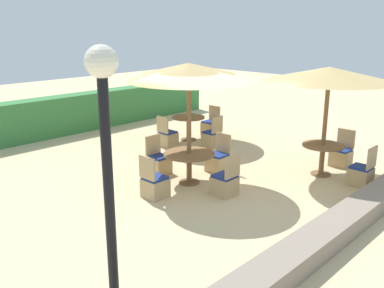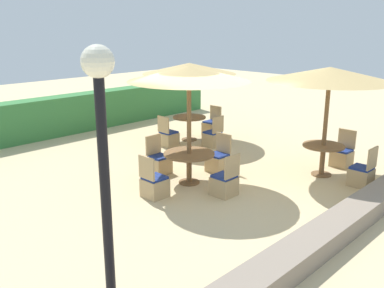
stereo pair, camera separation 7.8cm
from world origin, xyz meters
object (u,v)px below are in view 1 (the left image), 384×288
round_table_center (189,159)px  patio_chair_center_west (155,185)px  lamp_post (105,135)px  parasol_front_right (329,74)px  parasol_center (189,74)px  patio_chair_center_east (218,161)px  patio_chair_front_right_east (341,156)px  patio_chair_front_right_south (361,174)px  patio_chair_center_south (225,183)px  patio_chair_center_north (159,163)px  round_table_back_right (188,122)px  round_table_front_right (323,152)px  parasol_back_right (188,69)px  patio_chair_back_right_east (211,127)px  patio_chair_back_right_west (168,138)px  patio_chair_back_right_south (212,138)px

round_table_center → patio_chair_center_west: size_ratio=1.24×
lamp_post → parasol_front_right: size_ratio=1.16×
parasol_center → patio_chair_center_east: (1.07, 0.05, -2.22)m
patio_chair_front_right_east → parasol_front_right: bearing=87.7°
patio_chair_center_west → patio_chair_front_right_south: bearing=52.1°
patio_chair_front_right_south → patio_chair_center_east: 3.31m
lamp_post → patio_chair_center_south: lamp_post is taller
patio_chair_center_west → patio_chair_center_north: bearing=134.7°
round_table_back_right → patio_chair_front_right_east: (0.90, -4.59, -0.32)m
lamp_post → patio_chair_center_north: (3.94, 3.58, -2.09)m
round_table_back_right → patio_chair_center_west: size_ratio=1.10×
patio_chair_front_right_south → parasol_center: 4.46m
lamp_post → round_table_front_right: 6.86m
patio_chair_center_north → patio_chair_center_west: 1.48m
parasol_front_right → patio_chair_center_north: size_ratio=3.07×
patio_chair_center_south → patio_chair_center_east: same height
patio_chair_front_right_east → parasol_back_right: bearing=11.1°
patio_chair_back_right_east → round_table_center: patio_chair_back_right_east is taller
patio_chair_back_right_west → patio_chair_center_west: bearing=-47.1°
parasol_front_right → patio_chair_center_west: (-3.71, 1.86, -2.15)m
round_table_back_right → patio_chair_center_north: patio_chair_center_north is taller
parasol_front_right → parasol_center: bearing=143.8°
lamp_post → patio_chair_front_right_east: lamp_post is taller
round_table_front_right → parasol_center: 3.76m
patio_chair_front_right_east → patio_chair_center_north: same height
patio_chair_center_south → round_table_front_right: bearing=-18.2°
patio_chair_back_right_south → parasol_center: size_ratio=0.35×
round_table_center → patio_chair_front_right_east: bearing=-28.6°
patio_chair_back_right_west → parasol_back_right: bearing=93.1°
parasol_center → lamp_post: bearing=-147.0°
patio_chair_back_right_east → patio_chair_front_right_south: bearing=168.5°
parasol_center → patio_chair_center_east: size_ratio=2.87×
parasol_back_right → patio_chair_center_south: size_ratio=3.04×
patio_chair_center_west → patio_chair_center_east: 2.17m
round_table_front_right → patio_chair_center_east: size_ratio=1.05×
round_table_back_right → patio_chair_front_right_east: 4.69m
patio_chair_front_right_east → patio_chair_center_west: 5.05m
patio_chair_center_north → round_table_back_right: bearing=-148.8°
parasol_center → patio_chair_center_north: parasol_center is taller
round_table_back_right → round_table_center: size_ratio=0.89×
patio_chair_front_right_east → patio_chair_center_south: (-3.58, 0.90, 0.00)m
patio_chair_center_north → patio_chair_center_east: (1.12, -0.94, 0.00)m
patio_chair_center_east → patio_chair_back_right_east: bearing=-45.8°
round_table_back_right → patio_chair_back_right_east: 1.05m
lamp_post → round_table_center: 5.07m
lamp_post → parasol_back_right: size_ratio=1.17×
parasol_back_right → round_table_front_right: (-0.07, -4.55, -1.65)m
patio_chair_back_right_west → patio_chair_center_north: bearing=-48.2°
lamp_post → parasol_center: size_ratio=1.24×
round_table_back_right → patio_chair_front_right_south: bearing=-91.2°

